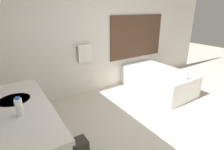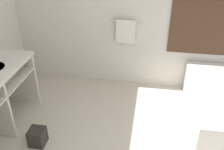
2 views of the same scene
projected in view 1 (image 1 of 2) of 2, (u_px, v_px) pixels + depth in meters
name	position (u px, v px, depth m)	size (l,w,h in m)	color
ground_plane	(166.00, 140.00, 2.71)	(16.00, 16.00, 0.00)	beige
wall_back_with_blinds	(96.00, 35.00, 3.99)	(7.40, 0.13, 2.70)	silver
vanity_counter	(21.00, 127.00, 1.95)	(0.66, 1.58, 0.92)	silver
bathtub	(158.00, 79.00, 4.30)	(1.00, 1.67, 0.64)	white
water_bottle_1	(19.00, 107.00, 1.69)	(0.07, 0.07, 0.20)	silver
waste_bin	(80.00, 147.00, 2.41)	(0.20, 0.20, 0.23)	#2D2823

